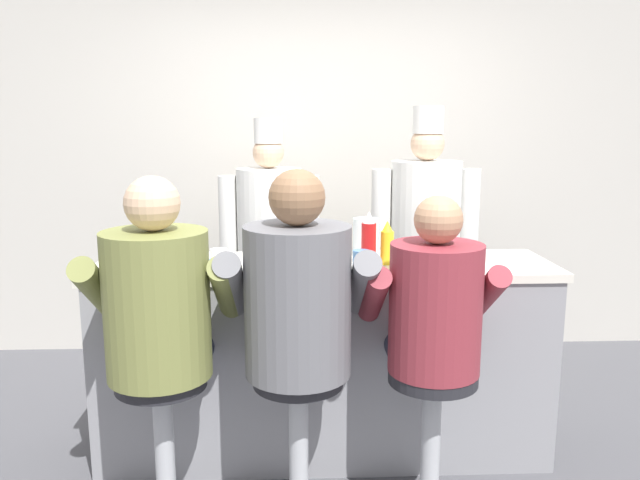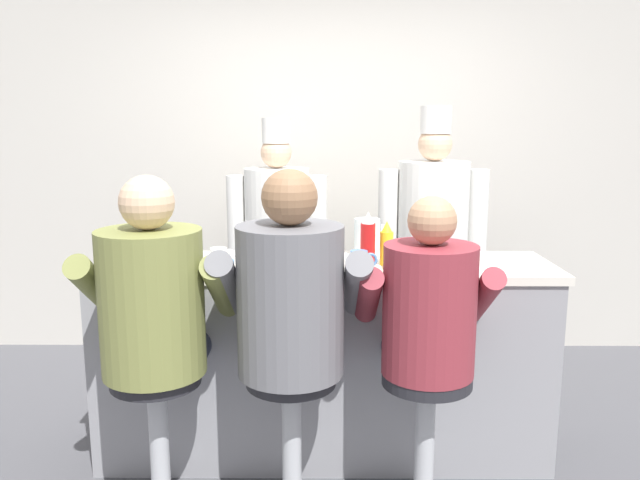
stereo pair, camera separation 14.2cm
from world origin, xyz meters
name	(u,v)px [view 1 (the left image)]	position (x,y,z in m)	size (l,w,h in m)	color
ground_plane	(327,480)	(0.00, 0.00, 0.00)	(20.00, 20.00, 0.00)	#4C4C51
wall_back	(314,167)	(0.00, 1.85, 1.35)	(10.00, 0.06, 2.70)	beige
diner_counter	(324,358)	(0.00, 0.29, 0.50)	(2.25, 0.58, 0.99)	gray
ketchup_bottle_red	(369,240)	(0.21, 0.24, 1.11)	(0.07, 0.07, 0.26)	red
mustard_bottle_yellow	(387,244)	(0.30, 0.25, 1.09)	(0.06, 0.06, 0.21)	yellow
hot_sauce_bottle_orange	(428,255)	(0.48, 0.14, 1.06)	(0.03, 0.03, 0.14)	orange
water_pitcher_clear	(366,237)	(0.23, 0.46, 1.09)	(0.15, 0.13, 0.19)	silver
breakfast_plate	(271,267)	(-0.25, 0.14, 1.01)	(0.26, 0.26, 0.05)	white
cereal_bowl	(218,268)	(-0.49, 0.08, 1.02)	(0.16, 0.16, 0.06)	#4C7FB7
coffee_mug_blue	(362,260)	(0.17, 0.12, 1.04)	(0.13, 0.08, 0.10)	#4C7AB2
coffee_mug_white	(220,257)	(-0.51, 0.28, 1.03)	(0.12, 0.08, 0.08)	white
cup_stack_steel	(285,228)	(-0.19, 0.45, 1.14)	(0.09, 0.09, 0.30)	#B7BABF
napkin_dispenser_chrome	(405,258)	(0.37, 0.13, 1.05)	(0.13, 0.08, 0.11)	silver
diner_seated_olive	(160,314)	(-0.70, -0.23, 0.90)	(0.64, 0.63, 1.47)	#B2B5BA
diner_seated_grey	(298,310)	(-0.13, -0.23, 0.91)	(0.66, 0.65, 1.49)	#B2B5BA
diner_seated_maroon	(433,320)	(0.43, -0.24, 0.86)	(0.58, 0.57, 1.39)	#B2B5BA
cook_in_whites_near	(270,235)	(-0.31, 1.40, 0.93)	(0.66, 0.43, 1.70)	#232328
cook_in_whites_far	(425,233)	(0.69, 1.20, 0.97)	(0.69, 0.44, 1.77)	#232328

